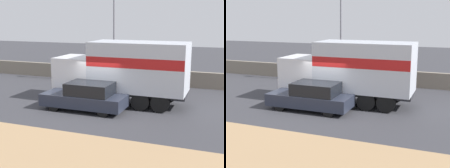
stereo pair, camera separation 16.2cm
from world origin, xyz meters
TOP-DOWN VIEW (x-y plane):
  - ground_plane at (0.00, 0.00)m, footprint 80.00×80.00m
  - dirt_shoulder_foreground at (0.00, -5.38)m, footprint 60.00×4.36m
  - stone_wall_backdrop at (0.00, 7.83)m, footprint 60.00×0.35m
  - street_lamp at (-1.38, 7.11)m, footprint 0.56×0.28m
  - box_truck at (1.16, 2.12)m, footprint 7.61×2.46m
  - car_hatchback at (-0.38, 0.11)m, footprint 4.54×1.77m

SIDE VIEW (x-z plane):
  - ground_plane at x=0.00m, z-range 0.00..0.00m
  - dirt_shoulder_foreground at x=0.00m, z-range 0.00..0.04m
  - stone_wall_backdrop at x=0.00m, z-range 0.00..1.14m
  - car_hatchback at x=-0.38m, z-range -0.01..1.51m
  - box_truck at x=1.16m, z-range 0.23..3.80m
  - street_lamp at x=-1.38m, z-range 0.55..7.50m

